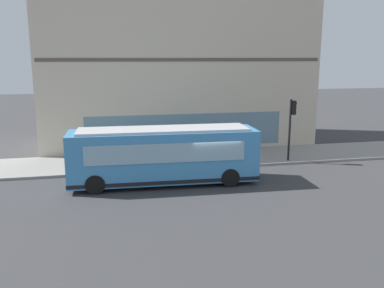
{
  "coord_description": "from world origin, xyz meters",
  "views": [
    {
      "loc": [
        -20.97,
        5.52,
        6.79
      ],
      "look_at": [
        1.55,
        0.8,
        1.87
      ],
      "focal_mm": 38.24,
      "sensor_mm": 36.0,
      "label": 1
    }
  ],
  "objects_px": {
    "pedestrian_near_hydrant": "(179,144)",
    "newspaper_vending_box": "(148,156)",
    "fire_hydrant": "(241,151)",
    "pedestrian_near_building_entrance": "(235,143)",
    "city_bus_nearside": "(164,156)",
    "traffic_light_near_corner": "(292,118)"
  },
  "relations": [
    {
      "from": "pedestrian_near_building_entrance",
      "to": "newspaper_vending_box",
      "type": "relative_size",
      "value": 2.0
    },
    {
      "from": "city_bus_nearside",
      "to": "fire_hydrant",
      "type": "xyz_separation_m",
      "value": [
        4.62,
        -5.94,
        -1.04
      ]
    },
    {
      "from": "traffic_light_near_corner",
      "to": "pedestrian_near_building_entrance",
      "type": "height_order",
      "value": "traffic_light_near_corner"
    },
    {
      "from": "pedestrian_near_hydrant",
      "to": "city_bus_nearside",
      "type": "bearing_deg",
      "value": 161.09
    },
    {
      "from": "pedestrian_near_hydrant",
      "to": "newspaper_vending_box",
      "type": "height_order",
      "value": "pedestrian_near_hydrant"
    },
    {
      "from": "pedestrian_near_hydrant",
      "to": "pedestrian_near_building_entrance",
      "type": "distance_m",
      "value": 3.71
    },
    {
      "from": "city_bus_nearside",
      "to": "pedestrian_near_building_entrance",
      "type": "height_order",
      "value": "city_bus_nearside"
    },
    {
      "from": "pedestrian_near_hydrant",
      "to": "newspaper_vending_box",
      "type": "xyz_separation_m",
      "value": [
        -1.25,
        2.23,
        -0.48
      ]
    },
    {
      "from": "traffic_light_near_corner",
      "to": "pedestrian_near_building_entrance",
      "type": "relative_size",
      "value": 2.22
    },
    {
      "from": "fire_hydrant",
      "to": "pedestrian_near_hydrant",
      "type": "distance_m",
      "value": 4.25
    },
    {
      "from": "city_bus_nearside",
      "to": "traffic_light_near_corner",
      "type": "height_order",
      "value": "traffic_light_near_corner"
    },
    {
      "from": "city_bus_nearside",
      "to": "newspaper_vending_box",
      "type": "relative_size",
      "value": 11.25
    },
    {
      "from": "pedestrian_near_building_entrance",
      "to": "city_bus_nearside",
      "type": "bearing_deg",
      "value": 126.84
    },
    {
      "from": "newspaper_vending_box",
      "to": "fire_hydrant",
      "type": "bearing_deg",
      "value": -83.67
    },
    {
      "from": "pedestrian_near_building_entrance",
      "to": "newspaper_vending_box",
      "type": "xyz_separation_m",
      "value": [
        -0.04,
        5.73,
        -0.59
      ]
    },
    {
      "from": "traffic_light_near_corner",
      "to": "city_bus_nearside",
      "type": "bearing_deg",
      "value": 108.25
    },
    {
      "from": "fire_hydrant",
      "to": "pedestrian_near_building_entrance",
      "type": "bearing_deg",
      "value": 135.16
    },
    {
      "from": "city_bus_nearside",
      "to": "pedestrian_near_hydrant",
      "type": "relative_size",
      "value": 6.22
    },
    {
      "from": "city_bus_nearside",
      "to": "newspaper_vending_box",
      "type": "xyz_separation_m",
      "value": [
        3.91,
        0.46,
        -0.95
      ]
    },
    {
      "from": "pedestrian_near_hydrant",
      "to": "fire_hydrant",
      "type": "bearing_deg",
      "value": -97.33
    },
    {
      "from": "traffic_light_near_corner",
      "to": "pedestrian_near_hydrant",
      "type": "height_order",
      "value": "traffic_light_near_corner"
    },
    {
      "from": "city_bus_nearside",
      "to": "newspaper_vending_box",
      "type": "height_order",
      "value": "city_bus_nearside"
    }
  ]
}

